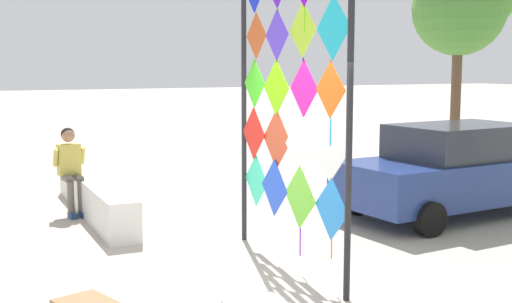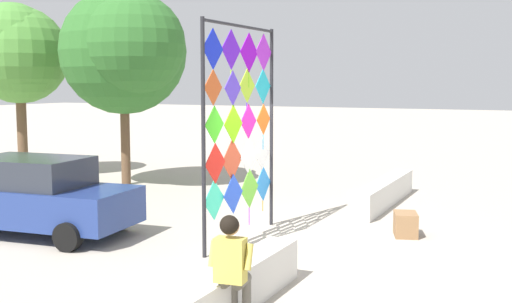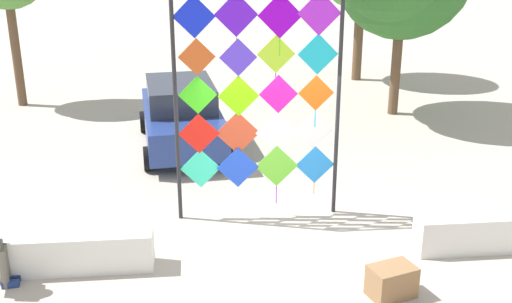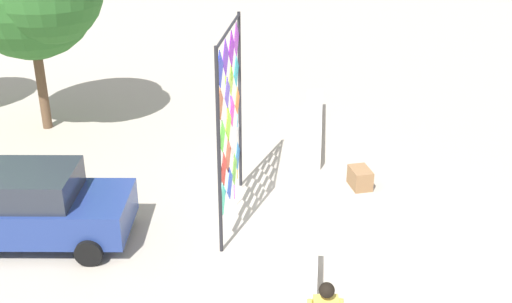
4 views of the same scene
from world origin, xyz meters
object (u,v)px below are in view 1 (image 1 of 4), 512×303
(kite_display_rack, at_px, (289,83))
(parked_car, at_px, (454,170))
(seated_vendor, at_px, (71,164))
(tree_palm_like, at_px, (459,8))

(kite_display_rack, height_order, parked_car, kite_display_rack)
(seated_vendor, xyz_separation_m, parked_car, (2.69, 5.72, -0.08))
(parked_car, xyz_separation_m, tree_palm_like, (-4.68, 4.05, 3.09))
(kite_display_rack, distance_m, parked_car, 4.29)
(seated_vendor, distance_m, tree_palm_like, 10.41)
(seated_vendor, relative_size, parked_car, 0.36)
(kite_display_rack, height_order, tree_palm_like, tree_palm_like)
(kite_display_rack, relative_size, seated_vendor, 2.78)
(kite_display_rack, distance_m, seated_vendor, 4.71)
(seated_vendor, distance_m, parked_car, 6.32)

